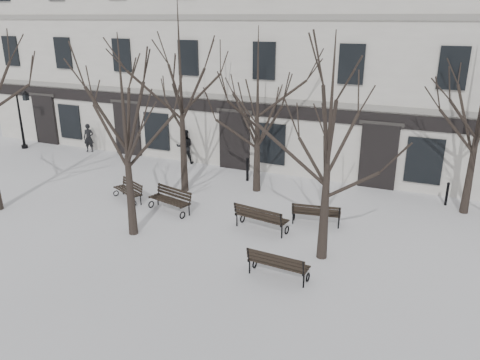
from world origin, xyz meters
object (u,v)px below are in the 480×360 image
Objects in this scene: bench_3 at (129,190)px; bench_1 at (261,217)px; bench_2 at (278,264)px; lamp_post at (23,115)px; bench_0 at (171,199)px; bench_4 at (316,213)px; tree_1 at (124,114)px; tree_2 at (330,124)px.

bench_1 is at bearing 20.42° from bench_3.
bench_1 is at bearing -56.09° from bench_2.
lamp_post is (-10.41, 4.31, 1.52)m from bench_3.
bench_0 is at bearing 5.00° from bench_1.
bench_0 is 1.05× the size of bench_2.
bench_1 reaches higher than bench_4.
bench_1 reaches higher than bench_2.
bench_4 is (0.05, 4.12, -0.01)m from bench_2.
bench_1 is (3.91, -0.25, 0.03)m from bench_0.
bench_2 is (5.56, -3.09, -0.01)m from bench_0.
tree_1 is at bearing -79.77° from bench_0.
tree_2 is at bearing -17.24° from lamp_post.
tree_1 reaches higher than bench_1.
bench_1 is 1.11× the size of bench_4.
bench_2 reaches higher than bench_3.
tree_1 is 0.98× the size of tree_2.
lamp_post is at bearing -19.20° from bench_2.
bench_1 is 6.18m from bench_3.
bench_1 is 1.10× the size of bench_2.
bench_0 is at bearing 86.06° from tree_1.
lamp_post is (-18.26, 3.60, 1.49)m from bench_4.
bench_0 reaches higher than bench_3.
lamp_post reaches higher than bench_3.
bench_0 is at bearing 0.94° from bench_4.
tree_1 reaches higher than bench_2.
bench_4 is 0.54× the size of lamp_post.
bench_4 is at bearing -86.95° from bench_2.
lamp_post is at bearing -20.64° from bench_4.
bench_2 is (1.65, -2.84, -0.04)m from bench_1.
bench_4 is (-0.82, 2.32, -3.89)m from tree_2.
bench_0 is 0.57× the size of lamp_post.
bench_1 is 2.13m from bench_4.
bench_3 is 7.89m from bench_4.
tree_1 is at bearing 20.38° from bench_4.
tree_2 reaches higher than bench_2.
bench_0 is 1.06× the size of bench_4.
bench_2 is at bearing -14.90° from bench_0.
bench_3 is at bearing 128.70° from tree_1.
lamp_post is (-16.56, 4.89, 1.43)m from bench_1.
bench_4 is at bearing -11.15° from lamp_post.
bench_3 is 0.93× the size of bench_4.
tree_2 reaches higher than bench_0.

